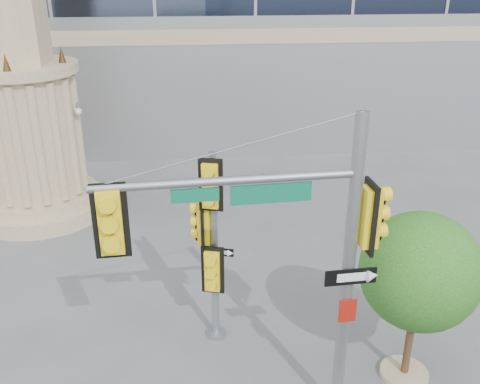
{
  "coord_description": "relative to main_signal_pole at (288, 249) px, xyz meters",
  "views": [
    {
      "loc": [
        -0.81,
        -8.43,
        8.03
      ],
      "look_at": [
        0.21,
        2.0,
        3.49
      ],
      "focal_mm": 40.0,
      "sensor_mm": 36.0,
      "label": 1
    }
  ],
  "objects": [
    {
      "name": "monument",
      "position": [
        -6.73,
        9.86,
        1.84
      ],
      "size": [
        4.4,
        4.4,
        16.6
      ],
      "color": "tan",
      "rests_on": "ground"
    },
    {
      "name": "main_signal_pole",
      "position": [
        0.0,
        0.0,
        0.0
      ],
      "size": [
        4.62,
        0.68,
        5.94
      ],
      "rotation": [
        0.0,
        0.0,
        0.06
      ],
      "color": "slate",
      "rests_on": "ground"
    },
    {
      "name": "secondary_signal_pole",
      "position": [
        -1.18,
        2.46,
        -1.03
      ],
      "size": [
        0.78,
        0.7,
        4.52
      ],
      "rotation": [
        0.0,
        0.0,
        -0.26
      ],
      "color": "slate",
      "rests_on": "ground"
    },
    {
      "name": "street_tree",
      "position": [
        2.8,
        0.87,
        -1.23
      ],
      "size": [
        2.39,
        2.33,
        3.72
      ],
      "color": "tan",
      "rests_on": "ground"
    }
  ]
}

